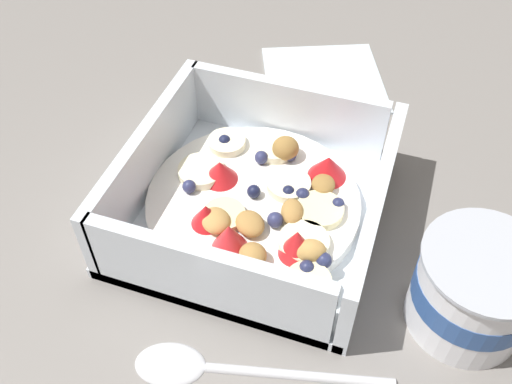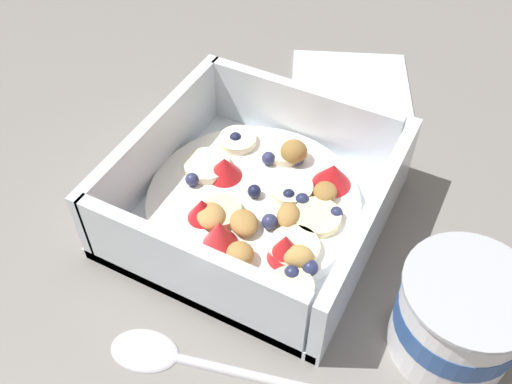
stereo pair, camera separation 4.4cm
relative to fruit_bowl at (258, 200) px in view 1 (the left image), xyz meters
The scene contains 5 objects.
ground_plane 0.03m from the fruit_bowl, 160.25° to the right, with size 2.40×2.40×0.00m, color gray.
fruit_bowl is the anchor object (origin of this frame).
spoon 0.14m from the fruit_bowl, ahead, with size 0.06×0.17×0.01m.
yogurt_cup 0.17m from the fruit_bowl, 76.31° to the left, with size 0.08×0.08×0.07m.
folded_napkin 0.20m from the fruit_bowl, behind, with size 0.12×0.12×0.01m, color silver.
Camera 1 is at (0.29, 0.10, 0.36)m, focal length 39.79 mm.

